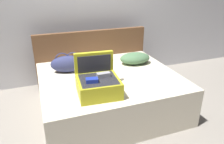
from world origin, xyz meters
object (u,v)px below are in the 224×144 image
object	(u,v)px
bed	(109,92)
hard_case_large	(98,83)
pillow_near_headboard	(135,58)
duffel_bag	(68,64)

from	to	relation	value
bed	hard_case_large	bearing A→B (deg)	-124.08
hard_case_large	pillow_near_headboard	distance (m)	1.11
hard_case_large	pillow_near_headboard	world-z (taller)	hard_case_large
bed	pillow_near_headboard	xyz separation A→B (m)	(0.54, 0.29, 0.37)
hard_case_large	duffel_bag	size ratio (longest dim) A/B	1.01
duffel_bag	pillow_near_headboard	distance (m)	1.06
bed	pillow_near_headboard	size ratio (longest dim) A/B	3.92
bed	hard_case_large	distance (m)	0.66
pillow_near_headboard	hard_case_large	bearing A→B (deg)	-139.18
duffel_bag	pillow_near_headboard	xyz separation A→B (m)	(1.06, -0.03, -0.04)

